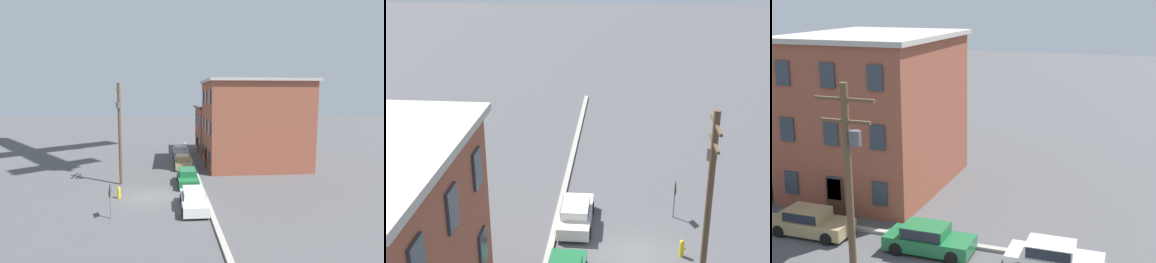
# 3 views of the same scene
# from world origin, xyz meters

# --- Properties ---
(kerb_strip) EXTENTS (56.00, 0.36, 0.16)m
(kerb_strip) POSITION_xyz_m (0.00, 4.50, 0.08)
(kerb_strip) COLOR #9E998E
(kerb_strip) RESTS_ON ground_plane
(apartment_midblock) EXTENTS (9.22, 11.60, 10.08)m
(apartment_midblock) POSITION_xyz_m (-10.25, 11.54, 5.06)
(apartment_midblock) COLOR brown
(apartment_midblock) RESTS_ON ground_plane
(car_tan) EXTENTS (4.40, 1.92, 1.43)m
(car_tan) POSITION_xyz_m (-10.11, 3.23, 0.75)
(car_tan) COLOR tan
(car_tan) RESTS_ON ground_plane
(car_green) EXTENTS (4.40, 1.92, 1.43)m
(car_green) POSITION_xyz_m (-3.35, 3.33, 0.75)
(car_green) COLOR #1E6638
(car_green) RESTS_ON ground_plane
(car_white) EXTENTS (4.40, 1.92, 1.43)m
(car_white) POSITION_xyz_m (2.83, 3.35, 0.75)
(car_white) COLOR silver
(car_white) RESTS_ON ground_plane
(utility_pole) EXTENTS (2.40, 0.44, 9.42)m
(utility_pole) POSITION_xyz_m (-3.82, -2.89, 5.29)
(utility_pole) COLOR brown
(utility_pole) RESTS_ON ground_plane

